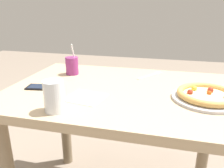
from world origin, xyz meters
TOP-DOWN VIEW (x-y plane):
  - dining_table at (0.00, 0.00)m, footprint 1.11×0.77m
  - pizza_near at (0.38, -0.04)m, footprint 0.29×0.29m
  - drink_cup_colored at (-0.34, 0.17)m, footprint 0.07×0.07m
  - water_cup_clear at (-0.20, -0.30)m, footprint 0.08×0.08m
  - paper_napkin at (-0.13, -0.15)m, footprint 0.18×0.17m
  - fork at (0.12, 0.26)m, footprint 0.13×0.18m
  - cell_phone at (-0.38, -0.08)m, footprint 0.16×0.10m

SIDE VIEW (x-z plane):
  - dining_table at x=0.00m, z-range 0.25..1.00m
  - paper_napkin at x=-0.13m, z-range 0.75..0.75m
  - fork at x=0.12m, z-range 0.75..0.75m
  - cell_phone at x=-0.38m, z-range 0.75..0.76m
  - pizza_near at x=0.38m, z-range 0.75..0.79m
  - drink_cup_colored at x=-0.34m, z-range 0.71..0.89m
  - water_cup_clear at x=-0.20m, z-range 0.75..0.87m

